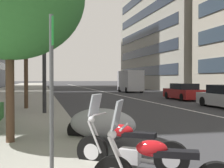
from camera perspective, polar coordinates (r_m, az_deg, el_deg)
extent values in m
cube|color=gray|center=(33.72, -18.10, -1.91)|extent=(160.00, 8.03, 0.15)
cube|color=silver|center=(39.45, -1.44, -1.54)|extent=(110.00, 0.16, 0.01)
cube|color=black|center=(4.52, 12.08, -12.80)|extent=(0.47, 0.67, 0.10)
ellipsoid|color=#AD1116|center=(4.52, 7.54, -12.01)|extent=(0.41, 0.52, 0.24)
cylinder|color=silver|center=(4.56, 1.08, -13.90)|extent=(0.18, 0.31, 0.64)
cylinder|color=silver|center=(4.69, 1.42, -13.46)|extent=(0.18, 0.31, 0.64)
cylinder|color=silver|center=(4.51, 2.26, -8.14)|extent=(0.56, 0.29, 0.04)
sphere|color=silver|center=(4.57, 0.01, -9.56)|extent=(0.14, 0.14, 0.14)
cube|color=#B2BCC6|center=(4.51, 1.01, -5.84)|extent=(0.45, 0.30, 0.44)
cylinder|color=black|center=(6.23, -3.74, -12.60)|extent=(0.47, 0.60, 0.65)
cylinder|color=silver|center=(6.23, -3.74, -12.60)|extent=(0.29, 0.34, 0.33)
cylinder|color=black|center=(5.75, 11.23, -13.77)|extent=(0.47, 0.60, 0.65)
cylinder|color=silver|center=(5.75, 11.23, -13.77)|extent=(0.29, 0.34, 0.33)
cube|color=silver|center=(5.94, 3.43, -13.42)|extent=(0.43, 0.46, 0.28)
cube|color=black|center=(5.80, 5.15, -9.57)|extent=(0.55, 0.65, 0.10)
ellipsoid|color=#AD1116|center=(5.90, 1.85, -8.80)|extent=(0.46, 0.51, 0.24)
cylinder|color=silver|center=(6.06, -3.34, -10.01)|extent=(0.22, 0.29, 0.64)
cylinder|color=silver|center=(6.19, -2.78, -9.78)|extent=(0.22, 0.29, 0.64)
cylinder|color=silver|center=(6.02, -2.37, -5.71)|extent=(0.51, 0.37, 0.04)
sphere|color=silver|center=(6.11, -3.92, -6.75)|extent=(0.14, 0.14, 0.14)
cube|color=#B2BCC6|center=(6.05, -3.24, -3.97)|extent=(0.43, 0.35, 0.44)
cylinder|color=silver|center=(6.03, 6.47, -14.35)|extent=(0.46, 0.61, 0.16)
ellipsoid|color=gray|center=(8.41, -1.90, -7.59)|extent=(1.75, 2.06, 0.87)
cylinder|color=black|center=(8.77, -6.64, -8.77)|extent=(0.43, 0.56, 0.60)
cylinder|color=black|center=(20.29, 16.95, -3.18)|extent=(0.62, 0.23, 0.62)
cube|color=maroon|center=(25.99, 13.33, -1.76)|extent=(4.69, 1.85, 0.75)
cube|color=black|center=(25.79, 13.53, -0.42)|extent=(2.27, 1.66, 0.47)
cylinder|color=black|center=(27.08, 10.41, -2.10)|extent=(0.62, 0.23, 0.62)
cylinder|color=black|center=(27.73, 13.45, -2.04)|extent=(0.62, 0.23, 0.62)
cylinder|color=black|center=(24.28, 13.20, -2.47)|extent=(0.62, 0.23, 0.62)
cylinder|color=black|center=(25.00, 16.49, -2.39)|extent=(0.62, 0.23, 0.62)
cube|color=#B7B7BC|center=(39.05, 3.46, 0.64)|extent=(5.14, 2.11, 2.58)
cube|color=black|center=(36.61, 4.61, 1.50)|extent=(0.05, 1.76, 0.56)
cylinder|color=black|center=(40.50, 1.46, -0.97)|extent=(0.72, 0.26, 0.72)
cylinder|color=black|center=(41.02, 4.03, -0.94)|extent=(0.72, 0.26, 0.72)
cylinder|color=black|center=(37.13, 2.83, -1.15)|extent=(0.72, 0.26, 0.72)
cylinder|color=black|center=(37.70, 5.60, -1.12)|extent=(0.72, 0.26, 0.72)
cylinder|color=#47494C|center=(4.45, -11.40, -3.61)|extent=(0.06, 0.06, 2.57)
cube|color=#1E8C33|center=(4.48, -11.25, 9.70)|extent=(0.32, 0.02, 0.40)
cylinder|color=#232326|center=(14.95, -12.77, 12.92)|extent=(0.18, 0.18, 9.45)
cube|color=gold|center=(14.53, -12.75, 11.62)|extent=(0.56, 0.03, 1.10)
cube|color=gold|center=(15.21, -12.78, 11.13)|extent=(0.56, 0.03, 1.10)
cylinder|color=#473323|center=(8.18, -18.78, -2.42)|extent=(0.22, 0.22, 2.31)
cylinder|color=#473323|center=(17.16, -16.00, 0.85)|extent=(0.22, 0.22, 3.19)
ellipsoid|color=#265B28|center=(17.35, -16.04, 9.43)|extent=(2.66, 2.66, 2.26)
cube|color=#232D3D|center=(51.44, 5.97, 2.44)|extent=(26.66, 0.08, 1.50)
cube|color=#232D3D|center=(51.62, 5.97, 6.05)|extent=(26.66, 0.08, 1.50)
cube|color=#232D3D|center=(52.01, 5.98, 9.63)|extent=(26.66, 0.08, 1.50)
cube|color=#232D3D|center=(52.59, 5.99, 13.14)|extent=(26.66, 0.08, 1.50)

